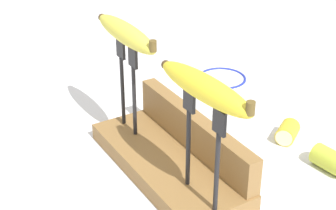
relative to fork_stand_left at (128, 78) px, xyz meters
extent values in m
plane|color=silver|center=(0.12, 0.01, -0.13)|extent=(3.00, 3.00, 0.00)
cube|color=olive|center=(0.12, 0.01, -0.12)|extent=(0.33, 0.13, 0.03)
cube|color=olive|center=(0.12, 0.07, -0.07)|extent=(0.32, 0.03, 0.06)
cylinder|color=black|center=(-0.02, 0.00, -0.04)|extent=(0.01, 0.01, 0.13)
cube|color=black|center=(-0.02, 0.00, 0.05)|extent=(0.03, 0.01, 0.04)
cylinder|color=black|center=(0.02, 0.00, -0.04)|extent=(0.01, 0.01, 0.13)
cube|color=black|center=(0.02, 0.00, 0.05)|extent=(0.03, 0.01, 0.04)
cylinder|color=black|center=(0.20, 0.00, -0.04)|extent=(0.01, 0.01, 0.13)
cube|color=black|center=(0.20, 0.00, 0.05)|extent=(0.03, 0.01, 0.04)
cylinder|color=black|center=(0.27, 0.00, -0.04)|extent=(0.01, 0.01, 0.13)
cube|color=black|center=(0.27, 0.00, 0.05)|extent=(0.03, 0.01, 0.04)
ellipsoid|color=#DBD147|center=(0.00, 0.00, 0.08)|extent=(0.19, 0.04, 0.03)
cylinder|color=brown|center=(0.09, 0.00, 0.09)|extent=(0.01, 0.01, 0.02)
sphere|color=#3F2D19|center=(-0.09, 0.00, 0.08)|extent=(0.01, 0.01, 0.01)
ellipsoid|color=yellow|center=(0.23, 0.00, 0.08)|extent=(0.19, 0.05, 0.04)
cylinder|color=brown|center=(0.32, 0.01, 0.09)|extent=(0.01, 0.01, 0.02)
sphere|color=#3F2D19|center=(0.14, -0.01, 0.08)|extent=(0.01, 0.01, 0.01)
cylinder|color=#B2C138|center=(0.26, 0.25, -0.11)|extent=(0.06, 0.04, 0.04)
cylinder|color=yellow|center=(0.15, 0.25, -0.11)|extent=(0.06, 0.06, 0.04)
cylinder|color=beige|center=(0.16, 0.23, -0.11)|extent=(0.03, 0.02, 0.03)
torus|color=#1E2DA5|center=(-0.13, 0.31, -0.13)|extent=(0.11, 0.11, 0.01)
camera|label=1|loc=(0.77, -0.38, 0.42)|focal=58.09mm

